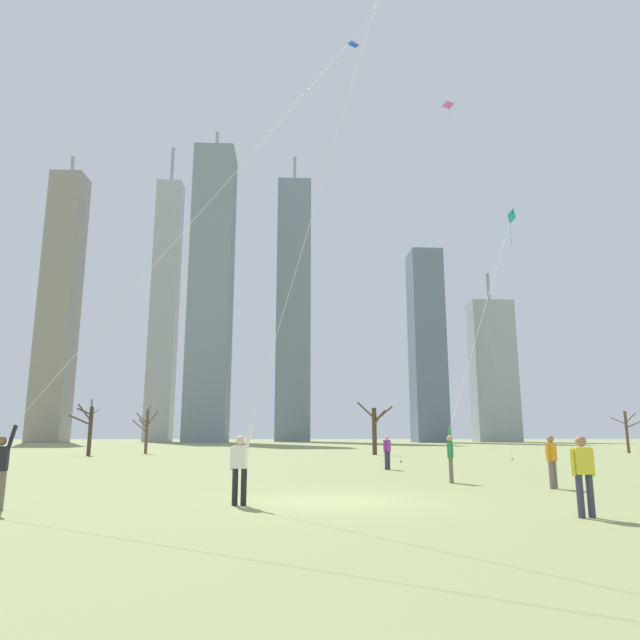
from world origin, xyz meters
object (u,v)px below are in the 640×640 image
(kite_flyer_far_back_red, at_px, (296,277))
(bystander_watching_nearby, at_px, (583,472))
(kite_flyer_foreground_right_orange, at_px, (96,351))
(bystander_far_off_by_trees, at_px, (387,450))
(bare_tree_rightmost, at_px, (375,427))
(bare_tree_center, at_px, (146,429))
(bare_tree_far_right_edge, at_px, (89,426))
(bare_tree_leftmost, at_px, (627,431))
(distant_kite_high_overhead_blue, at_px, (360,100))
(kite_flyer_midfield_right_teal, at_px, (462,408))
(bystander_strolling_midfield, at_px, (552,459))
(distant_kite_low_near_trees_pink, at_px, (454,139))

(kite_flyer_far_back_red, relative_size, bystander_watching_nearby, 13.70)
(kite_flyer_foreground_right_orange, distance_m, bystander_far_off_by_trees, 17.45)
(bystander_watching_nearby, relative_size, bare_tree_rightmost, 0.37)
(kite_flyer_foreground_right_orange, bearing_deg, bystander_far_off_by_trees, 57.99)
(kite_flyer_far_back_red, relative_size, kite_flyer_foreground_right_orange, 1.43)
(kite_flyer_foreground_right_orange, height_order, bare_tree_center, kite_flyer_foreground_right_orange)
(bystander_watching_nearby, xyz_separation_m, bare_tree_far_right_edge, (-22.29, 35.83, 1.41))
(kite_flyer_foreground_right_orange, bearing_deg, bystander_watching_nearby, -8.59)
(kite_flyer_far_back_red, distance_m, bare_tree_leftmost, 49.13)
(distant_kite_high_overhead_blue, distance_m, bare_tree_leftmost, 38.28)
(kite_flyer_midfield_right_teal, distance_m, bare_tree_far_right_edge, 34.56)
(distant_kite_high_overhead_blue, bearing_deg, bystander_watching_nearby, -85.53)
(bystander_strolling_midfield, xyz_separation_m, distant_kite_high_overhead_blue, (-3.89, 15.75, 22.29))
(kite_flyer_midfield_right_teal, xyz_separation_m, bare_tree_leftmost, (24.12, 30.02, -0.62))
(distant_kite_low_near_trees_pink, relative_size, bare_tree_center, 6.27)
(bare_tree_center, height_order, bare_tree_far_right_edge, bare_tree_far_right_edge)
(bystander_far_off_by_trees, bearing_deg, distant_kite_high_overhead_blue, 93.56)
(bare_tree_center, relative_size, bare_tree_leftmost, 1.12)
(bare_tree_center, bearing_deg, bystander_far_off_by_trees, -54.08)
(distant_kite_high_overhead_blue, height_order, distant_kite_low_near_trees_pink, distant_kite_high_overhead_blue)
(kite_flyer_foreground_right_orange, relative_size, bystander_far_off_by_trees, 9.61)
(distant_kite_low_near_trees_pink, distance_m, bare_tree_rightmost, 23.66)
(kite_flyer_foreground_right_orange, relative_size, bystander_watching_nearby, 9.61)
(bystander_strolling_midfield, distance_m, bare_tree_center, 40.06)
(bare_tree_center, relative_size, bare_tree_rightmost, 0.96)
(bystander_far_off_by_trees, bearing_deg, bare_tree_center, 125.92)
(kite_flyer_foreground_right_orange, xyz_separation_m, bare_tree_rightmost, (11.50, 34.86, -1.31))
(distant_kite_high_overhead_blue, distance_m, bare_tree_center, 32.73)
(distant_kite_low_near_trees_pink, relative_size, bare_tree_leftmost, 7.02)
(bystander_strolling_midfield, distance_m, distant_kite_low_near_trees_pink, 30.36)
(kite_flyer_midfield_right_teal, xyz_separation_m, bare_tree_rightmost, (0.48, 26.57, -0.38))
(bystander_far_off_by_trees, relative_size, bare_tree_leftmost, 0.43)
(bystander_far_off_by_trees, height_order, bare_tree_rightmost, bare_tree_rightmost)
(distant_kite_low_near_trees_pink, xyz_separation_m, bare_tree_leftmost, (18.78, 13.38, -21.16))
(kite_flyer_foreground_right_orange, xyz_separation_m, bare_tree_leftmost, (35.14, 38.31, -1.54))
(bystander_far_off_by_trees, relative_size, bystander_watching_nearby, 1.00)
(bystander_far_off_by_trees, distance_m, distant_kite_low_near_trees_pink, 25.57)
(kite_flyer_midfield_right_teal, height_order, distant_kite_low_near_trees_pink, distant_kite_low_near_trees_pink)
(kite_flyer_foreground_right_orange, distance_m, bystander_watching_nearby, 10.95)
(bystander_far_off_by_trees, distance_m, bare_tree_leftmost, 35.19)
(kite_flyer_foreground_right_orange, relative_size, bare_tree_rightmost, 3.56)
(bare_tree_far_right_edge, relative_size, bare_tree_leftmost, 1.22)
(bystander_strolling_midfield, relative_size, bare_tree_rightmost, 0.37)
(bystander_strolling_midfield, distance_m, bare_tree_far_right_edge, 38.45)
(bare_tree_rightmost, bearing_deg, kite_flyer_far_back_red, -101.17)
(kite_flyer_foreground_right_orange, relative_size, distant_kite_low_near_trees_pink, 0.59)
(bystander_strolling_midfield, bearing_deg, bystander_watching_nearby, -109.29)
(bystander_watching_nearby, distance_m, bare_tree_rightmost, 36.49)
(kite_flyer_far_back_red, distance_m, distant_kite_low_near_trees_pink, 32.83)
(bare_tree_center, relative_size, bare_tree_far_right_edge, 0.92)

